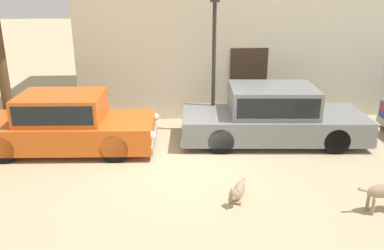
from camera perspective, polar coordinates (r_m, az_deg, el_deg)
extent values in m
plane|color=tan|center=(9.03, -1.44, -5.85)|extent=(80.00, 80.00, 0.00)
cube|color=#D15619|center=(10.21, -17.40, -0.91)|extent=(4.29, 1.86, 0.62)
cube|color=#D15619|center=(10.03, -17.99, 2.44)|extent=(2.00, 1.53, 0.63)
cube|color=black|center=(10.03, -18.00, 2.50)|extent=(1.85, 1.55, 0.44)
cube|color=#999BA0|center=(9.90, -5.57, -1.95)|extent=(0.19, 1.66, 0.20)
sphere|color=silver|center=(10.41, -5.20, 1.14)|extent=(0.20, 0.20, 0.20)
sphere|color=silver|center=(9.16, -5.74, -1.48)|extent=(0.20, 0.20, 0.20)
cylinder|color=black|center=(10.66, -9.72, -0.14)|extent=(0.67, 0.23, 0.67)
cylinder|color=black|center=(9.29, -11.00, -3.22)|extent=(0.67, 0.23, 0.67)
cylinder|color=black|center=(11.32, -22.52, -0.22)|extent=(0.67, 0.23, 0.67)
cylinder|color=black|center=(10.04, -25.42, -3.08)|extent=(0.67, 0.23, 0.67)
cube|color=slate|center=(10.48, 11.34, 0.11)|extent=(4.68, 2.09, 0.60)
cube|color=slate|center=(10.28, 11.32, 3.50)|extent=(2.20, 1.68, 0.69)
cube|color=black|center=(10.28, 11.33, 3.56)|extent=(2.03, 1.69, 0.48)
cube|color=#999BA0|center=(11.21, 22.72, -0.83)|extent=(0.23, 1.77, 0.20)
cube|color=#999BA0|center=(10.35, -1.15, -0.88)|extent=(0.23, 1.77, 0.20)
sphere|color=silver|center=(11.76, 21.79, 1.89)|extent=(0.20, 0.20, 0.20)
sphere|color=silver|center=(10.50, 24.53, -0.51)|extent=(0.20, 0.20, 0.20)
cube|color=red|center=(10.98, -1.07, 2.21)|extent=(0.05, 0.18, 0.18)
cube|color=red|center=(9.50, -1.26, -0.58)|extent=(0.05, 0.18, 0.18)
cylinder|color=black|center=(11.60, 17.23, 0.78)|extent=(0.64, 0.24, 0.63)
cylinder|color=black|center=(10.17, 19.74, -2.12)|extent=(0.64, 0.24, 0.63)
cylinder|color=black|center=(11.11, 3.56, 0.82)|extent=(0.64, 0.24, 0.63)
cylinder|color=black|center=(9.61, 4.10, -2.24)|extent=(0.64, 0.24, 0.63)
cube|color=red|center=(12.36, 25.36, 2.39)|extent=(0.05, 0.18, 0.18)
cube|color=#38281E|center=(12.06, 7.94, 5.81)|extent=(1.10, 0.02, 2.10)
cylinder|color=#997F60|center=(7.60, 6.61, -10.94)|extent=(0.12, 0.09, 0.06)
cylinder|color=#997F60|center=(7.62, 5.77, -10.82)|extent=(0.12, 0.09, 0.06)
ellipsoid|color=#997F60|center=(7.81, 6.67, -9.18)|extent=(0.41, 0.66, 0.27)
sphere|color=#997F60|center=(7.42, 6.08, -9.78)|extent=(0.20, 0.20, 0.20)
cone|color=#997F60|center=(7.33, 5.90, -10.27)|extent=(0.14, 0.14, 0.11)
cone|color=#997F60|center=(7.36, 6.56, -9.24)|extent=(0.09, 0.09, 0.09)
cone|color=#997F60|center=(7.38, 5.65, -9.12)|extent=(0.09, 0.09, 0.09)
cylinder|color=#997F60|center=(8.14, 7.26, -7.77)|extent=(0.13, 0.23, 0.07)
cylinder|color=#997F60|center=(7.98, 23.65, -9.96)|extent=(0.06, 0.06, 0.32)
cylinder|color=#997F60|center=(7.86, 24.27, -10.50)|extent=(0.06, 0.06, 0.32)
ellipsoid|color=#997F60|center=(7.91, 25.37, -8.45)|extent=(0.60, 0.27, 0.25)
cylinder|color=#997F60|center=(7.70, 23.15, -8.50)|extent=(0.21, 0.07, 0.11)
cylinder|color=#2D2B28|center=(10.62, 3.08, 7.75)|extent=(0.10, 0.10, 3.42)
cylinder|color=brown|center=(11.60, -25.49, 8.43)|extent=(0.26, 0.26, 4.02)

